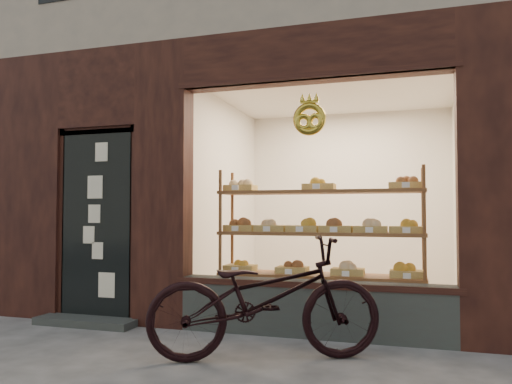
% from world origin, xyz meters
% --- Properties ---
extents(display_shelf, '(2.20, 0.45, 1.70)m').
position_xyz_m(display_shelf, '(0.45, 2.55, 0.85)').
color(display_shelf, brown).
rests_on(display_shelf, ground).
extents(bicycle, '(2.06, 1.39, 1.03)m').
position_xyz_m(bicycle, '(0.22, 1.23, 0.51)').
color(bicycle, black).
rests_on(bicycle, ground).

